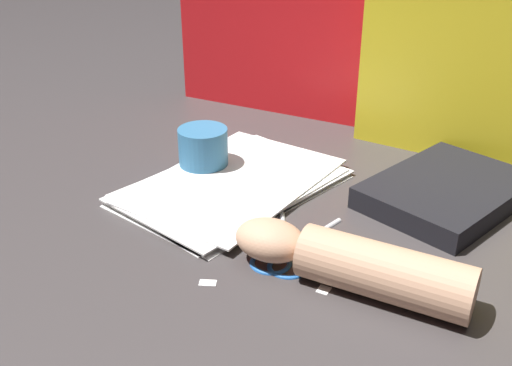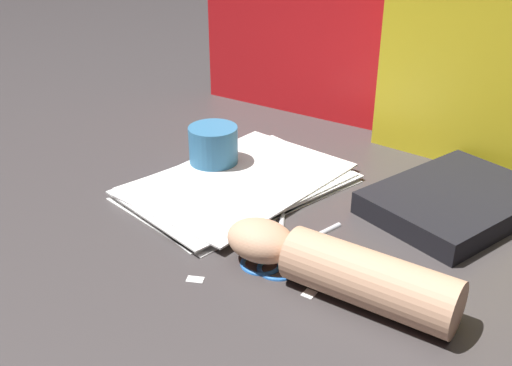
{
  "view_description": "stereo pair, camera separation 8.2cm",
  "coord_description": "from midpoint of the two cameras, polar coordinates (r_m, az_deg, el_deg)",
  "views": [
    {
      "loc": [
        0.49,
        -0.64,
        0.47
      ],
      "look_at": [
        -0.01,
        -0.02,
        0.06
      ],
      "focal_mm": 42.0,
      "sensor_mm": 36.0,
      "label": 1
    },
    {
      "loc": [
        0.56,
        -0.58,
        0.47
      ],
      "look_at": [
        -0.01,
        -0.02,
        0.06
      ],
      "focal_mm": 42.0,
      "sensor_mm": 36.0,
      "label": 2
    }
  ],
  "objects": [
    {
      "name": "backdrop_panel_left",
      "position": [
        1.26,
        3.96,
        14.44
      ],
      "size": [
        0.65,
        0.16,
        0.39
      ],
      "color": "red",
      "rests_on": "ground_plane"
    },
    {
      "name": "paper_scrap_mid",
      "position": [
        0.77,
        3.41,
        -10.2
      ],
      "size": [
        0.02,
        0.02,
        0.0
      ],
      "color": "white",
      "rests_on": "ground_plane"
    },
    {
      "name": "ground_plane",
      "position": [
        0.93,
        -1.01,
        -3.13
      ],
      "size": [
        6.0,
        6.0,
        0.0
      ],
      "primitive_type": "plane",
      "color": "#3D3838"
    },
    {
      "name": "paper_stack",
      "position": [
        1.01,
        -4.61,
        -0.19
      ],
      "size": [
        0.27,
        0.38,
        0.02
      ],
      "color": "white",
      "rests_on": "ground_plane"
    },
    {
      "name": "mug",
      "position": [
        1.06,
        -7.27,
        3.05
      ],
      "size": [
        0.09,
        0.09,
        0.08
      ],
      "color": "teal",
      "rests_on": "ground_plane"
    },
    {
      "name": "hand_forearm",
      "position": [
        0.76,
        6.1,
        -7.68
      ],
      "size": [
        0.32,
        0.13,
        0.07
      ],
      "color": "tan",
      "rests_on": "ground_plane"
    },
    {
      "name": "paper_scrap_near",
      "position": [
        0.79,
        -7.65,
        -9.47
      ],
      "size": [
        0.03,
        0.02,
        0.0
      ],
      "color": "white",
      "rests_on": "ground_plane"
    },
    {
      "name": "scissors",
      "position": [
        0.84,
        0.01,
        -6.69
      ],
      "size": [
        0.15,
        0.19,
        0.01
      ],
      "color": "silver",
      "rests_on": "ground_plane"
    },
    {
      "name": "book_closed",
      "position": [
        1.0,
        15.52,
        -0.8
      ],
      "size": [
        0.22,
        0.29,
        0.04
      ],
      "color": "black",
      "rests_on": "ground_plane"
    }
  ]
}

